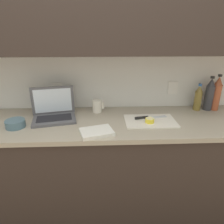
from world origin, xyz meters
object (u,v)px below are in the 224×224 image
Objects in this scene: cutting_board at (150,121)px; bowl_white at (15,124)px; bottle_water_clear at (216,94)px; measuring_cup at (97,106)px; knife at (145,117)px; lemon_half_cut at (150,120)px; bottle_oil_tall at (209,95)px; bottle_green_soda at (198,98)px; laptop at (54,111)px.

bowl_white reaches higher than cutting_board.
bottle_water_clear is 1.06m from measuring_cup.
bowl_white is (-0.99, -0.10, 0.01)m from knife.
measuring_cup is (-0.42, 0.22, 0.05)m from cutting_board.
lemon_half_cut is 0.66m from bottle_oil_tall.
bowl_white is at bearing -178.86° from lemon_half_cut.
bottle_green_soda is 0.75× the size of bottle_water_clear.
bottle_oil_tall reaches higher than knife.
bottle_green_soda is (0.49, 0.27, 0.08)m from lemon_half_cut.
bowl_white is (-0.60, -0.28, -0.03)m from measuring_cup.
knife reaches higher than cutting_board.
lemon_half_cut is at bearing -150.80° from bottle_green_soda.
bottle_oil_tall is at bearing 24.99° from lemon_half_cut.
bottle_oil_tall reaches higher than lemon_half_cut.
cutting_board is 5.85× the size of lemon_half_cut.
bottle_water_clear is 2.29× the size of bowl_white.
knife is at bearing -24.97° from measuring_cup.
bowl_white is (-1.02, -0.06, 0.02)m from cutting_board.
bottle_water_clear is at bearing 20.36° from cutting_board.
measuring_cup is at bearing 7.93° from laptop.
laptop is 1.38× the size of knife.
bowl_white is (-1.49, -0.29, -0.08)m from bottle_green_soda.
laptop is 1.41m from bottle_water_clear.
cutting_board is 0.05m from lemon_half_cut.
bowl_white is (-1.65, -0.29, -0.12)m from bottle_water_clear.
bottle_oil_tall is (0.59, 0.27, 0.11)m from lemon_half_cut.
lemon_half_cut is 0.71m from bottle_water_clear.
bottle_water_clear reaches higher than measuring_cup.
knife is (0.74, -0.06, -0.04)m from laptop.
bottle_water_clear reaches higher than bowl_white.
lemon_half_cut is (0.75, -0.14, -0.03)m from laptop.
bottle_oil_tall is at bearing 22.39° from cutting_board.
cutting_board is at bearing -159.64° from bottle_water_clear.
bottle_oil_tall is 2.75× the size of measuring_cup.
lemon_half_cut is at bearing -110.13° from cutting_board.
bottle_oil_tall reaches higher than bottle_green_soda.
laptop is 0.78m from cutting_board.
laptop is at bearing 163.71° from knife.
bottle_green_soda is 0.79× the size of bottle_oil_tall.
bottle_oil_tall is 0.95× the size of bottle_water_clear.
bowl_white is at bearing -154.91° from measuring_cup.
laptop is 1.18× the size of bottle_water_clear.
laptop reaches higher than knife.
bowl_white is (-1.00, -0.02, 0.00)m from lemon_half_cut.
cutting_board is 0.54m from bottle_green_soda.
lemon_half_cut is at bearing -157.17° from bottle_water_clear.
knife is at bearing 5.64° from bowl_white.
cutting_board is 1.65× the size of bottle_green_soda.
measuring_cup is at bearing 152.18° from cutting_board.
bottle_water_clear reaches higher than cutting_board.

